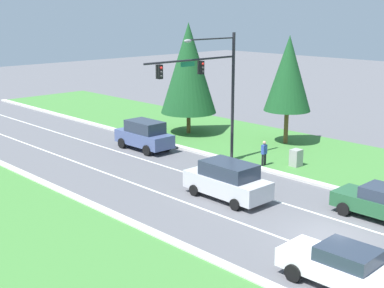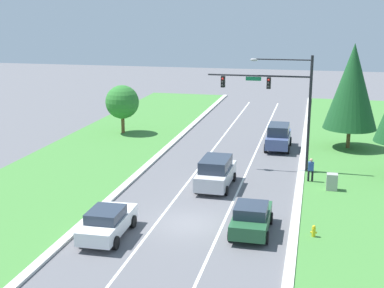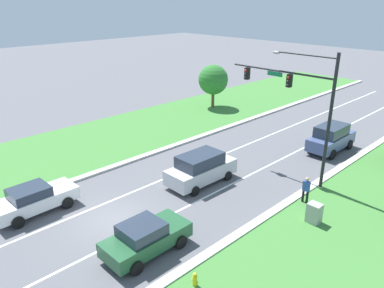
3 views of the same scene
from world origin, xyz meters
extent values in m
plane|color=#5B5B60|center=(0.00, 0.00, 0.00)|extent=(160.00, 160.00, 0.00)
cube|color=beige|center=(5.65, 0.00, 0.07)|extent=(0.50, 90.00, 0.15)
cube|color=beige|center=(-5.65, 0.00, 0.07)|extent=(0.50, 90.00, 0.15)
cube|color=#427F38|center=(-10.90, 0.00, 0.04)|extent=(10.00, 90.00, 0.08)
cube|color=white|center=(-1.80, 0.00, 0.00)|extent=(0.14, 81.00, 0.01)
cube|color=white|center=(1.80, 0.00, 0.00)|extent=(0.14, 81.00, 0.01)
cylinder|color=black|center=(6.00, 11.39, 4.19)|extent=(0.20, 0.20, 8.37)
cylinder|color=black|center=(2.35, 11.39, 6.87)|extent=(7.32, 0.12, 0.12)
cube|color=#147042|center=(1.98, 11.39, 6.65)|extent=(1.10, 0.04, 0.28)
cylinder|color=black|center=(3.99, 11.39, 8.04)|extent=(4.02, 0.09, 0.09)
ellipsoid|color=gray|center=(1.98, 11.39, 7.99)|extent=(0.56, 0.28, 0.20)
cube|color=black|center=(3.08, 11.39, 6.37)|extent=(0.28, 0.32, 0.80)
sphere|color=red|center=(3.08, 11.22, 6.60)|extent=(0.16, 0.16, 0.16)
sphere|color=#2D2D2D|center=(3.08, 11.22, 6.37)|extent=(0.16, 0.16, 0.16)
sphere|color=#2D2D2D|center=(3.08, 11.22, 6.13)|extent=(0.16, 0.16, 0.16)
cube|color=black|center=(-0.22, 11.39, 6.37)|extent=(0.28, 0.32, 0.80)
sphere|color=red|center=(-0.22, 11.22, 6.60)|extent=(0.16, 0.16, 0.16)
sphere|color=#2D2D2D|center=(-0.22, 11.22, 6.37)|extent=(0.16, 0.16, 0.16)
sphere|color=#2D2D2D|center=(-0.22, 11.22, 6.13)|extent=(0.16, 0.16, 0.16)
cube|color=#235633|center=(3.43, -0.37, 0.69)|extent=(1.86, 4.25, 0.72)
cube|color=#283342|center=(3.44, -0.63, 1.34)|extent=(1.66, 1.92, 0.56)
cylinder|color=black|center=(4.33, 0.95, 0.33)|extent=(0.24, 0.67, 0.67)
cylinder|color=black|center=(2.53, 0.94, 0.33)|extent=(0.24, 0.67, 0.67)
cylinder|color=black|center=(4.34, -1.68, 0.33)|extent=(0.24, 0.67, 0.67)
cylinder|color=black|center=(2.54, -1.69, 0.33)|extent=(0.24, 0.67, 0.67)
cube|color=white|center=(-3.70, -2.61, 0.70)|extent=(1.89, 4.53, 0.72)
cube|color=#283342|center=(-3.70, -2.88, 1.32)|extent=(1.66, 2.06, 0.53)
cylinder|color=black|center=(-2.85, -1.20, 0.34)|extent=(0.26, 0.68, 0.68)
cylinder|color=black|center=(-4.61, -1.24, 0.34)|extent=(0.26, 0.68, 0.68)
cylinder|color=black|center=(-2.79, -3.98, 0.34)|extent=(0.26, 0.68, 0.68)
cylinder|color=black|center=(-4.55, -4.02, 0.34)|extent=(0.26, 0.68, 0.68)
cube|color=silver|center=(0.23, 6.54, 0.77)|extent=(2.02, 4.84, 0.94)
cube|color=#283342|center=(0.23, 6.42, 1.62)|extent=(1.80, 2.91, 0.76)
cylinder|color=black|center=(1.21, 8.02, 0.30)|extent=(0.25, 0.61, 0.61)
cylinder|color=black|center=(-0.71, 8.04, 0.30)|extent=(0.25, 0.61, 0.61)
cylinder|color=black|center=(1.17, 5.03, 0.30)|extent=(0.25, 0.61, 0.61)
cylinder|color=black|center=(-0.75, 5.06, 0.30)|extent=(0.25, 0.61, 0.61)
cube|color=#475684|center=(3.51, 17.57, 0.83)|extent=(1.86, 4.63, 0.92)
cube|color=#283342|center=(3.51, 17.45, 1.70)|extent=(1.67, 2.78, 0.82)
cylinder|color=black|center=(4.42, 19.00, 0.37)|extent=(0.24, 0.74, 0.74)
cylinder|color=black|center=(2.61, 19.01, 0.37)|extent=(0.24, 0.74, 0.74)
cylinder|color=black|center=(4.41, 16.13, 0.37)|extent=(0.24, 0.74, 0.74)
cylinder|color=black|center=(2.60, 16.14, 0.37)|extent=(0.24, 0.74, 0.74)
cube|color=#9E9E99|center=(7.70, 7.43, 0.58)|extent=(0.70, 0.60, 1.16)
cylinder|color=black|center=(6.19, 8.92, 0.42)|extent=(0.14, 0.14, 0.84)
cylinder|color=black|center=(6.45, 8.93, 0.42)|extent=(0.14, 0.14, 0.84)
cube|color=#2D4C99|center=(6.32, 8.92, 1.14)|extent=(0.39, 0.23, 0.60)
sphere|color=tan|center=(6.32, 8.92, 1.58)|extent=(0.22, 0.22, 0.22)
cylinder|color=gold|center=(6.65, -0.39, 0.28)|extent=(0.20, 0.20, 0.55)
sphere|color=gold|center=(6.65, -0.39, 0.61)|extent=(0.18, 0.18, 0.18)
cylinder|color=gold|center=(6.53, -0.39, 0.30)|extent=(0.10, 0.09, 0.09)
cylinder|color=gold|center=(6.77, -0.39, 0.30)|extent=(0.10, 0.09, 0.09)
cylinder|color=brown|center=(-11.26, 20.05, 0.93)|extent=(0.32, 0.32, 1.86)
sphere|color=#2D752D|center=(-11.26, 20.05, 3.04)|extent=(3.15, 3.15, 3.15)
camera|label=1|loc=(-19.73, -11.57, 9.75)|focal=50.00mm
camera|label=2|loc=(6.35, -26.64, 11.40)|focal=50.00mm
camera|label=3|loc=(15.37, -9.05, 11.23)|focal=35.00mm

